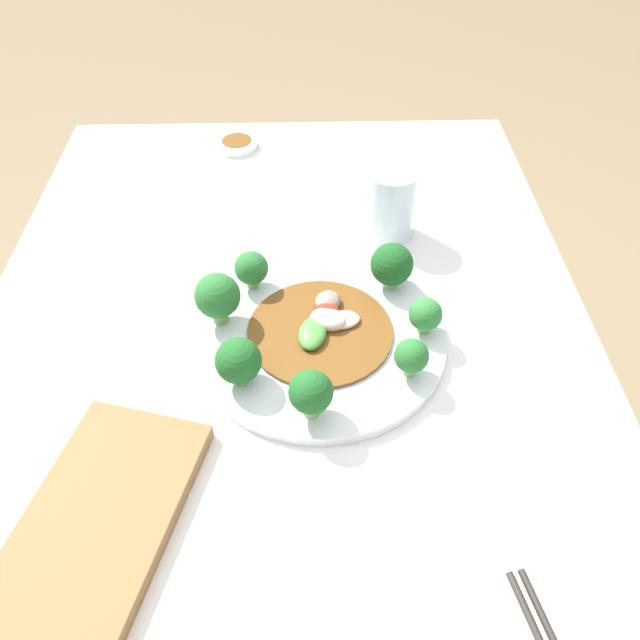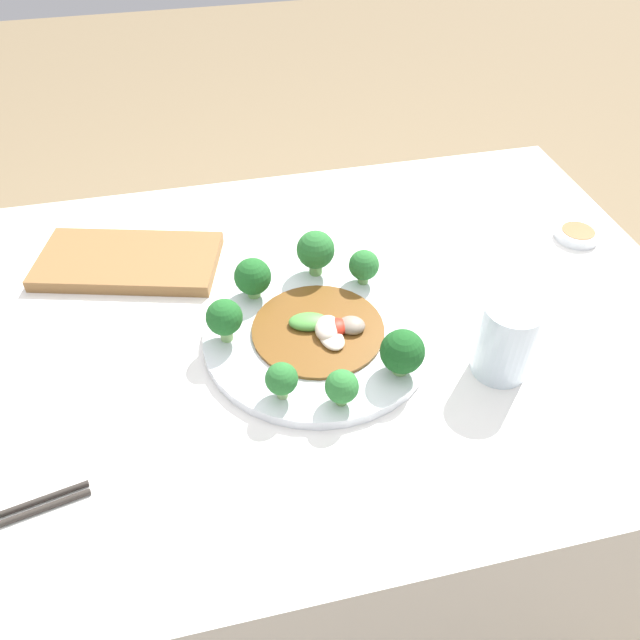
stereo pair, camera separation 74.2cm
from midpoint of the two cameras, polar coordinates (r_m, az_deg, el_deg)
ground_plane at (r=1.42m, az=-16.51°, el=-29.46°), size 8.00×8.00×0.00m
table at (r=1.08m, az=-20.81°, el=-24.13°), size 1.14×0.81×0.73m
plate at (r=0.75m, az=-24.84°, el=-13.83°), size 0.32×0.32×0.02m
broccoli_south at (r=0.78m, az=-34.19°, el=-9.60°), size 0.06×0.06×0.07m
broccoli_northwest at (r=0.73m, az=-16.95°, el=-6.83°), size 0.06×0.06×0.07m
broccoli_southeast at (r=0.73m, az=-34.81°, el=-16.49°), size 0.05×0.05×0.06m
broccoli_north at (r=0.68m, az=-15.42°, el=-13.17°), size 0.04×0.04×0.05m
broccoli_east at (r=0.67m, az=-30.41°, el=-20.93°), size 0.05×0.05×0.06m
broccoli_northeast at (r=0.65m, az=-18.87°, el=-18.10°), size 0.04×0.04×0.05m
broccoli_southwest at (r=0.80m, az=-29.86°, el=-6.51°), size 0.05×0.05×0.05m
stirfry_center at (r=0.74m, az=-24.82°, el=-12.97°), size 0.18×0.18×0.02m
drinking_glass at (r=0.81m, az=-14.43°, el=0.89°), size 0.07×0.07×0.11m
sauce_dish at (r=1.10m, az=-24.72°, el=8.32°), size 0.07×0.07×0.02m
cutting_board at (r=0.80m, az=-48.17°, el=-27.45°), size 0.31×0.21×0.02m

